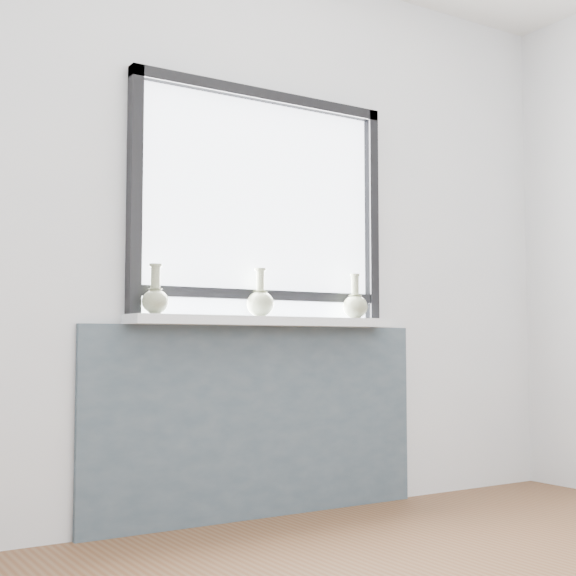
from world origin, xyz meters
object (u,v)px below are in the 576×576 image
windowsill (269,321)px  vase_a (155,298)px  vase_b (260,301)px  vase_c (355,304)px

windowsill → vase_a: 0.57m
vase_b → vase_c: bearing=-4.4°
vase_b → vase_c: vase_b is taller
vase_a → vase_c: 1.02m
windowsill → vase_b: bearing=167.3°
vase_b → windowsill: bearing=-12.7°
vase_a → vase_b: (0.52, 0.04, 0.00)m
vase_a → vase_b: 0.52m
windowsill → vase_a: bearing=-177.0°
vase_a → vase_b: bearing=4.2°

